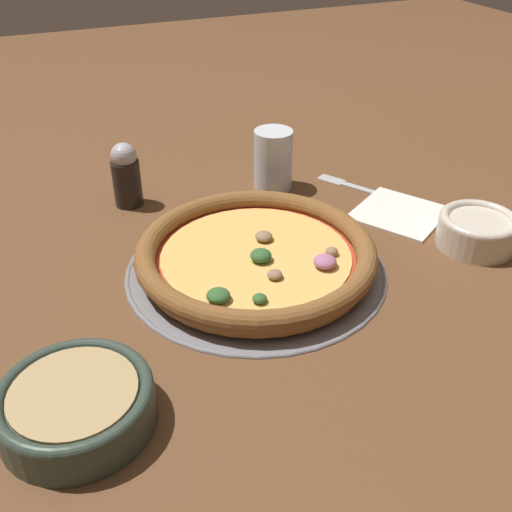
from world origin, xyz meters
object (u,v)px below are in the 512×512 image
(bowl_far, at_px, (477,230))
(drinking_cup, at_px, (273,160))
(pizza_tray, at_px, (256,268))
(fork, at_px, (362,188))
(bowl_near, at_px, (76,404))
(napkin, at_px, (399,212))
(pepper_shaker, at_px, (126,175))
(pizza, at_px, (256,254))

(bowl_far, distance_m, drinking_cup, 0.34)
(pizza_tray, xyz_separation_m, fork, (0.15, -0.25, -0.00))
(bowl_near, height_order, napkin, bowl_near)
(bowl_near, distance_m, napkin, 0.57)
(napkin, xyz_separation_m, pepper_shaker, (0.20, 0.37, 0.05))
(bowl_near, bearing_deg, napkin, -66.88)
(fork, bearing_deg, drinking_cup, 32.28)
(pizza, xyz_separation_m, drinking_cup, (0.21, -0.12, 0.02))
(pizza, distance_m, bowl_far, 0.31)
(pizza, distance_m, pepper_shaker, 0.27)
(bowl_near, xyz_separation_m, bowl_far, (0.11, -0.57, 0.00))
(pizza_tray, relative_size, napkin, 2.03)
(bowl_near, distance_m, fork, 0.60)
(pizza, relative_size, pepper_shaker, 3.08)
(bowl_near, relative_size, pepper_shaker, 1.46)
(pizza, relative_size, drinking_cup, 3.20)
(fork, bearing_deg, bowl_near, 91.02)
(pepper_shaker, bearing_deg, drinking_cup, -98.49)
(pizza, height_order, bowl_near, bowl_near)
(pizza, bearing_deg, drinking_cup, -29.69)
(drinking_cup, xyz_separation_m, pepper_shaker, (0.03, 0.23, 0.00))
(pizza_tray, xyz_separation_m, pepper_shaker, (0.25, 0.11, 0.05))
(napkin, bearing_deg, fork, 4.46)
(pizza, bearing_deg, napkin, -78.71)
(bowl_near, bearing_deg, pizza_tray, -56.58)
(fork, relative_size, pepper_shaker, 1.64)
(pepper_shaker, bearing_deg, pizza, -156.07)
(pizza, relative_size, fork, 1.88)
(pizza_tray, xyz_separation_m, napkin, (0.05, -0.26, 0.00))
(drinking_cup, xyz_separation_m, fork, (-0.07, -0.13, -0.05))
(pizza_tray, distance_m, bowl_far, 0.32)
(drinking_cup, relative_size, pepper_shaker, 0.96)
(bowl_near, height_order, bowl_far, bowl_far)
(napkin, height_order, fork, napkin)
(bowl_far, relative_size, drinking_cup, 1.10)
(bowl_far, height_order, napkin, bowl_far)
(pizza, bearing_deg, bowl_near, 123.33)
(fork, xyz_separation_m, pepper_shaker, (0.10, 0.37, 0.05))
(bowl_far, bearing_deg, pepper_shaker, 53.19)
(pepper_shaker, bearing_deg, bowl_near, 160.61)
(pizza_tray, xyz_separation_m, bowl_near, (-0.17, 0.26, 0.02))
(bowl_near, xyz_separation_m, pepper_shaker, (0.42, -0.15, 0.03))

